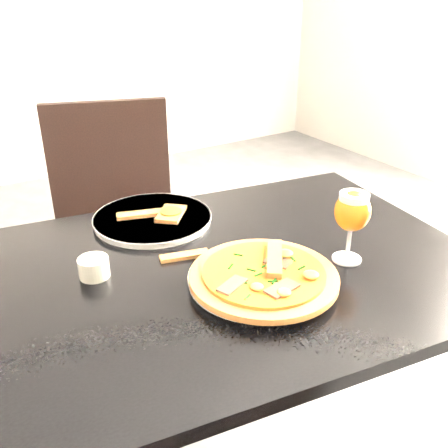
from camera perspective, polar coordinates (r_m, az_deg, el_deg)
dining_table at (r=1.17m, az=-1.08°, el=-8.70°), size 1.30×0.97×0.75m
chair_far at (r=1.79m, az=-12.11°, el=-0.90°), size 0.56×0.56×0.96m
plate_main at (r=1.07m, az=3.82°, el=-6.28°), size 0.34×0.34×0.02m
pizza at (r=1.05m, az=4.53°, el=-5.80°), size 0.31×0.31×0.03m
plate_second at (r=1.33m, az=-8.16°, el=0.60°), size 0.34×0.34×0.02m
crust_scraps at (r=1.33m, az=-7.25°, el=1.18°), size 0.19×0.13×0.01m
loose_crust at (r=1.16m, az=-4.55°, el=-3.62°), size 0.12×0.05×0.01m
sauce_cup at (r=1.11m, az=-14.66°, el=-4.73°), size 0.07×0.07×0.04m
beer_glass at (r=1.13m, az=14.48°, el=1.36°), size 0.08×0.08×0.17m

